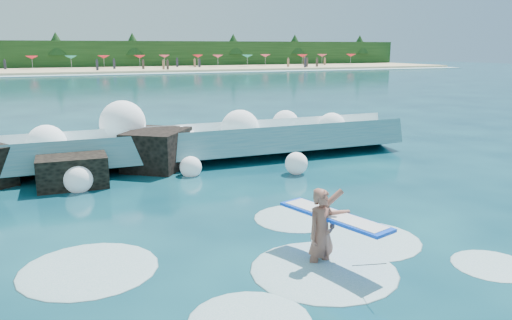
% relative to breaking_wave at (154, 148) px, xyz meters
% --- Properties ---
extents(ground, '(200.00, 200.00, 0.00)m').
position_rel_breaking_wave_xyz_m(ground, '(-0.14, -7.74, -0.56)').
color(ground, '#072839').
rests_on(ground, ground).
extents(beach, '(140.00, 20.00, 0.40)m').
position_rel_breaking_wave_xyz_m(beach, '(-0.14, 70.26, -0.36)').
color(beach, tan).
rests_on(beach, ground).
extents(wet_band, '(140.00, 5.00, 0.08)m').
position_rel_breaking_wave_xyz_m(wet_band, '(-0.14, 59.26, -0.52)').
color(wet_band, silver).
rests_on(wet_band, ground).
extents(treeline, '(140.00, 4.00, 5.00)m').
position_rel_breaking_wave_xyz_m(treeline, '(-0.14, 80.26, 1.94)').
color(treeline, black).
rests_on(treeline, ground).
extents(breaking_wave, '(18.48, 2.86, 1.59)m').
position_rel_breaking_wave_xyz_m(breaking_wave, '(0.00, 0.00, 0.00)').
color(breaking_wave, teal).
rests_on(breaking_wave, ground).
extents(rock_cluster, '(8.59, 3.32, 1.48)m').
position_rel_breaking_wave_xyz_m(rock_cluster, '(-3.13, -1.12, -0.09)').
color(rock_cluster, black).
rests_on(rock_cluster, ground).
extents(surfer_with_board, '(1.23, 2.92, 1.73)m').
position_rel_breaking_wave_xyz_m(surfer_with_board, '(1.23, -9.31, 0.08)').
color(surfer_with_board, '#955545').
rests_on(surfer_with_board, ground).
extents(wave_spray, '(15.13, 4.82, 2.25)m').
position_rel_breaking_wave_xyz_m(wave_spray, '(-0.35, -0.07, 0.49)').
color(wave_spray, white).
rests_on(wave_spray, ground).
extents(surf_foam, '(8.82, 5.68, 0.13)m').
position_rel_breaking_wave_xyz_m(surf_foam, '(0.47, -8.84, -0.56)').
color(surf_foam, silver).
rests_on(surf_foam, ground).
extents(beach_umbrellas, '(111.75, 6.78, 0.50)m').
position_rel_breaking_wave_xyz_m(beach_umbrellas, '(-0.00, 72.19, 1.69)').
color(beach_umbrellas, red).
rests_on(beach_umbrellas, ground).
extents(beachgoers, '(103.18, 13.10, 1.92)m').
position_rel_breaking_wave_xyz_m(beachgoers, '(-3.52, 68.26, 0.55)').
color(beachgoers, '#3F332D').
rests_on(beachgoers, ground).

